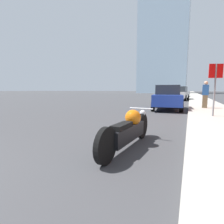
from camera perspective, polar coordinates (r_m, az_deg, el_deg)
sidewalk at (r=39.64m, az=25.81°, el=4.72°), size 2.54×240.00×0.15m
distant_tower at (r=84.04m, az=16.94°, el=25.34°), size 18.63×18.63×55.74m
motorcycle at (r=3.95m, az=5.54°, el=-5.65°), size 0.62×2.61×0.84m
parked_car_blue at (r=12.12m, az=17.61°, el=4.57°), size 2.13×4.21×1.60m
parked_car_silver at (r=23.92m, az=21.38°, el=5.69°), size 2.12×4.73×1.73m
parked_car_white at (r=35.28m, az=21.73°, el=6.01°), size 2.03×4.36×1.73m
stop_sign at (r=8.88m, az=30.65°, el=8.76°), size 0.57×0.26×2.26m
pedestrian at (r=12.65m, az=28.17°, el=5.15°), size 0.36×0.24×1.71m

